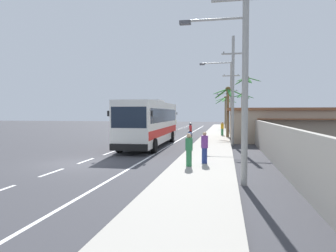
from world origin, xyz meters
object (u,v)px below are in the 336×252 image
Objects in this scene: palm_third at (225,104)px; pedestrian_near_kerb at (222,128)px; utility_pole_mid at (232,88)px; motorcycle_beside_bus at (190,132)px; pedestrian_far_walk at (205,147)px; palm_nearest at (243,105)px; pedestrian_midwalk at (189,149)px; utility_pole_distant at (231,104)px; roadside_building at (307,124)px; utility_pole_nearest at (243,66)px; palm_fourth at (247,94)px; palm_second at (228,102)px; coach_bus_far_lane at (160,118)px; utility_pole_far at (231,97)px; coach_bus_foreground at (150,122)px.

pedestrian_near_kerb is at bearing -91.01° from palm_third.
motorcycle_beside_bus is at bearing 122.16° from utility_pole_mid.
pedestrian_far_walk is 30.21m from palm_nearest.
pedestrian_midwalk is 0.29× the size of palm_third.
roadside_building is at bearing -72.46° from utility_pole_distant.
utility_pole_nearest is at bearing -78.09° from motorcycle_beside_bus.
palm_third is (-0.90, -1.87, 0.08)m from utility_pole_distant.
utility_pole_nearest is 14.26m from utility_pole_mid.
utility_pole_distant is 1.06× the size of palm_fourth.
palm_second is (1.95, 18.88, 2.97)m from pedestrian_midwalk.
coach_bus_far_lane is at bearing 162.46° from palm_fourth.
utility_pole_distant is (0.19, 42.78, -0.24)m from utility_pole_nearest.
pedestrian_far_walk is at bearing -93.98° from utility_pole_far.
palm_nearest is 12.18m from palm_second.
palm_third is at bearing 111.20° from roadside_building.
utility_pole_nearest is 42.78m from utility_pole_distant.
utility_pole_mid is at bearing 14.06° from coach_bus_foreground.
coach_bus_foreground is at bearing -103.02° from utility_pole_distant.
palm_nearest is at bearing 25.22° from pedestrian_midwalk.
motorcycle_beside_bus is at bearing 175.50° from roadside_building.
palm_second is (-0.27, 7.58, -0.95)m from utility_pole_mid.
coach_bus_foreground reaches higher than pedestrian_near_kerb.
pedestrian_midwalk is 0.19× the size of utility_pole_nearest.
utility_pole_distant is at bearing 89.34° from utility_pole_far.
utility_pole_mid reaches higher than utility_pole_nearest.
pedestrian_midwalk is 1.21m from pedestrian_far_walk.
pedestrian_far_walk is at bearing -59.43° from coach_bus_foreground.
palm_fourth is (1.99, -0.15, 0.28)m from utility_pole_far.
coach_bus_foreground is 14.53m from utility_pole_nearest.
utility_pole_far reaches higher than utility_pole_mid.
palm_third reaches higher than coach_bus_foreground.
roadside_building is at bearing -12.24° from palm_second.
pedestrian_midwalk is at bearing -65.41° from coach_bus_foreground.
palm_nearest is (8.59, 21.22, 1.92)m from coach_bus_foreground.
palm_fourth is at bearing 54.56° from pedestrian_far_walk.
palm_second reaches higher than pedestrian_far_walk.
pedestrian_midwalk is at bearing -152.01° from pedestrian_far_walk.
pedestrian_far_walk is (-0.68, -20.19, 0.03)m from pedestrian_near_kerb.
utility_pole_nearest reaches higher than pedestrian_midwalk.
pedestrian_far_walk is 0.21× the size of utility_pole_distant.
coach_bus_far_lane is 5.94× the size of motorcycle_beside_bus.
utility_pole_nearest is 1.06× the size of utility_pole_distant.
palm_nearest reaches higher than pedestrian_far_walk.
coach_bus_foreground is 7.42m from utility_pole_mid.
motorcycle_beside_bus is 11.86m from roadside_building.
utility_pole_mid reaches higher than coach_bus_foreground.
palm_second is at bearing 92.06° from utility_pole_mid.
utility_pole_distant is at bearing 48.19° from pedestrian_near_kerb.
utility_pole_far reaches higher than pedestrian_midwalk.
coach_bus_far_lane is 7.06× the size of pedestrian_far_walk.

